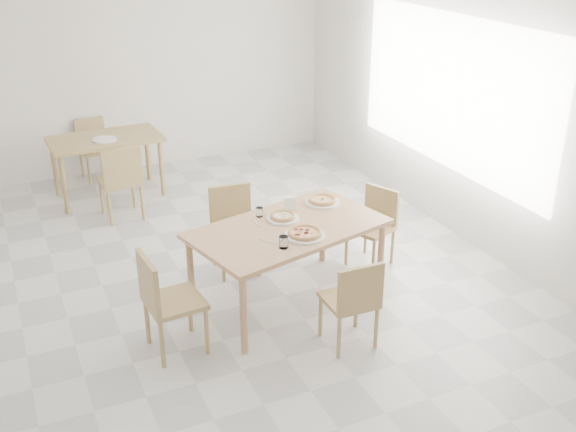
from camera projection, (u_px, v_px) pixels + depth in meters
name	position (u px, v px, depth m)	size (l,w,h in m)	color
room	(450.00, 92.00, 7.03)	(7.28, 7.00, 7.00)	silver
main_table	(288.00, 234.00, 5.84)	(1.83, 1.31, 0.75)	tan
chair_south	(354.00, 298.00, 5.30)	(0.40, 0.40, 0.79)	tan
chair_north	(233.00, 222.00, 6.51)	(0.45, 0.45, 0.83)	tan
chair_west	(164.00, 297.00, 5.22)	(0.46, 0.46, 0.87)	tan
chair_east	(375.00, 221.00, 6.63)	(0.50, 0.50, 0.77)	tan
plate_margherita	(322.00, 202.00, 6.27)	(0.32, 0.32, 0.02)	white
plate_mushroom	(283.00, 218.00, 5.94)	(0.29, 0.29, 0.02)	white
plate_pepperoni	(305.00, 235.00, 5.64)	(0.34, 0.34, 0.02)	white
pizza_margherita	(322.00, 200.00, 6.26)	(0.34, 0.34, 0.03)	#E5BD6B
pizza_mushroom	(283.00, 216.00, 5.93)	(0.26, 0.26, 0.03)	#E5BD6B
pizza_pepperoni	(305.00, 233.00, 5.63)	(0.37, 0.37, 0.03)	#E5BD6B
tumbler_a	(284.00, 242.00, 5.43)	(0.08, 0.08, 0.10)	white
tumbler_b	(259.00, 212.00, 5.98)	(0.06, 0.06, 0.08)	white
napkin_holder	(290.00, 204.00, 6.11)	(0.12, 0.07, 0.12)	silver
fork_a	(256.00, 223.00, 5.86)	(0.02, 0.18, 0.01)	silver
fork_b	(268.00, 242.00, 5.54)	(0.01, 0.17, 0.01)	silver
second_table	(106.00, 145.00, 8.11)	(1.34, 0.80, 0.75)	tan
chair_back_s	(121.00, 178.00, 7.52)	(0.45, 0.45, 0.88)	tan
chair_back_n	(94.00, 144.00, 8.77)	(0.43, 0.43, 0.77)	tan
plate_empty	(105.00, 139.00, 7.97)	(0.28, 0.28, 0.02)	white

